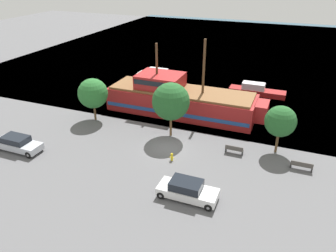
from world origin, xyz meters
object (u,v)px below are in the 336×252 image
object	(u,v)px
parked_car_curb_mid	(187,190)
moored_boat_dockside	(256,90)
moored_boat_outer	(160,77)
fire_hydrant	(172,157)
bench_promenade_east	(302,166)
bench_promenade_west	(234,149)
pirate_ship	(180,99)
parked_car_curb_front	(17,143)

from	to	relation	value
parked_car_curb_mid	moored_boat_dockside	bearing A→B (deg)	86.16
moored_boat_outer	fire_hydrant	xyz separation A→B (m)	(9.88, -20.60, -0.32)
fire_hydrant	moored_boat_outer	bearing A→B (deg)	115.62
bench_promenade_east	bench_promenade_west	xyz separation A→B (m)	(-6.09, 0.58, -0.01)
parked_car_curb_mid	bench_promenade_east	size ratio (longest dim) A/B	2.49
moored_boat_outer	bench_promenade_east	xyz separation A→B (m)	(21.08, -17.80, -0.28)
pirate_ship	fire_hydrant	distance (m)	10.98
moored_boat_outer	bench_promenade_west	world-z (taller)	moored_boat_outer
parked_car_curb_front	moored_boat_dockside	bearing A→B (deg)	51.15
moored_boat_dockside	parked_car_curb_mid	distance (m)	24.85
pirate_ship	parked_car_curb_mid	world-z (taller)	pirate_ship
moored_boat_dockside	moored_boat_outer	world-z (taller)	moored_boat_outer
parked_car_curb_front	moored_boat_outer	bearing A→B (deg)	78.99
pirate_ship	parked_car_curb_mid	distance (m)	16.29
fire_hydrant	bench_promenade_west	world-z (taller)	bench_promenade_west
moored_boat_dockside	bench_promenade_east	bearing A→B (deg)	-69.58
bench_promenade_west	parked_car_curb_mid	bearing A→B (deg)	-104.40
moored_boat_dockside	bench_promenade_west	distance (m)	16.83
moored_boat_outer	pirate_ship	bearing A→B (deg)	-56.00
parked_car_curb_front	bench_promenade_east	bearing A→B (deg)	14.38
moored_boat_outer	moored_boat_dockside	bearing A→B (deg)	-1.58
pirate_ship	parked_car_curb_mid	xyz separation A→B (m)	(6.10, -15.07, -1.00)
bench_promenade_west	bench_promenade_east	bearing A→B (deg)	-5.41
moored_boat_outer	parked_car_curb_mid	xyz separation A→B (m)	(12.94, -25.20, 0.01)
parked_car_curb_front	pirate_ship	bearing A→B (deg)	50.98
bench_promenade_east	bench_promenade_west	distance (m)	6.12
fire_hydrant	bench_promenade_west	distance (m)	6.12
moored_boat_dockside	moored_boat_outer	bearing A→B (deg)	178.42
pirate_ship	parked_car_curb_front	size ratio (longest dim) A/B	3.87
moored_boat_dockside	parked_car_curb_front	size ratio (longest dim) A/B	1.55
parked_car_curb_front	bench_promenade_west	distance (m)	21.01
moored_boat_dockside	fire_hydrant	distance (m)	20.74
parked_car_curb_front	parked_car_curb_mid	xyz separation A→B (m)	(17.69, -0.78, 0.01)
bench_promenade_east	fire_hydrant	bearing A→B (deg)	-165.98
moored_boat_outer	fire_hydrant	bearing A→B (deg)	-64.38
parked_car_curb_front	bench_promenade_east	distance (m)	26.67
parked_car_curb_front	bench_promenade_west	world-z (taller)	parked_car_curb_front
parked_car_curb_front	bench_promenade_west	size ratio (longest dim) A/B	2.85
moored_boat_outer	bench_promenade_west	distance (m)	22.83
pirate_ship	moored_boat_dockside	bearing A→B (deg)	51.39
bench_promenade_east	pirate_ship	bearing A→B (deg)	151.69
moored_boat_dockside	fire_hydrant	size ratio (longest dim) A/B	9.96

